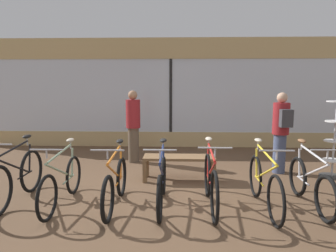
% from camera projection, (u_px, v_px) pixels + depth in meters
% --- Properties ---
extents(ground_plane, '(24.00, 24.00, 0.00)m').
position_uv_depth(ground_plane, '(164.00, 198.00, 5.01)').
color(ground_plane, brown).
extents(shop_back_wall, '(12.00, 0.08, 3.20)m').
position_uv_depth(shop_back_wall, '(171.00, 92.00, 8.82)').
color(shop_back_wall, tan).
rests_on(shop_back_wall, ground_plane).
extents(bicycle_far_left, '(0.46, 1.75, 1.06)m').
position_uv_depth(bicycle_far_left, '(17.00, 178.00, 4.76)').
color(bicycle_far_left, black).
rests_on(bicycle_far_left, ground_plane).
extents(bicycle_left, '(0.46, 1.70, 1.01)m').
position_uv_depth(bicycle_left, '(62.00, 182.00, 4.67)').
color(bicycle_left, black).
rests_on(bicycle_left, ground_plane).
extents(bicycle_center_left, '(0.46, 1.65, 1.01)m').
position_uv_depth(bicycle_center_left, '(116.00, 184.00, 4.59)').
color(bicycle_center_left, black).
rests_on(bicycle_center_left, ground_plane).
extents(bicycle_center, '(0.46, 1.70, 1.01)m').
position_uv_depth(bicycle_center, '(162.00, 183.00, 4.63)').
color(bicycle_center, black).
rests_on(bicycle_center, ground_plane).
extents(bicycle_center_right, '(0.46, 1.74, 1.05)m').
position_uv_depth(bicycle_center_right, '(211.00, 182.00, 4.56)').
color(bicycle_center_right, black).
rests_on(bicycle_center_right, ground_plane).
extents(bicycle_right, '(0.46, 1.78, 1.04)m').
position_uv_depth(bicycle_right, '(264.00, 184.00, 4.51)').
color(bicycle_right, black).
rests_on(bicycle_right, ground_plane).
extents(bicycle_far_right, '(0.46, 1.67, 1.02)m').
position_uv_depth(bicycle_far_right, '(310.00, 184.00, 4.59)').
color(bicycle_far_right, black).
rests_on(bicycle_far_right, ground_plane).
extents(accessory_rack, '(0.48, 0.48, 1.64)m').
position_uv_depth(accessory_rack, '(334.00, 144.00, 6.03)').
color(accessory_rack, '#333333').
rests_on(accessory_rack, ground_plane).
extents(display_bench, '(1.40, 0.44, 0.48)m').
position_uv_depth(display_bench, '(179.00, 161.00, 5.88)').
color(display_bench, brown).
rests_on(display_bench, ground_plane).
extents(customer_near_rack, '(0.46, 0.46, 1.73)m').
position_uv_depth(customer_near_rack, '(133.00, 125.00, 7.17)').
color(customer_near_rack, brown).
rests_on(customer_near_rack, ground_plane).
extents(customer_by_window, '(0.37, 0.50, 1.71)m').
position_uv_depth(customer_by_window, '(281.00, 130.00, 6.28)').
color(customer_by_window, '#424C6B').
rests_on(customer_by_window, ground_plane).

